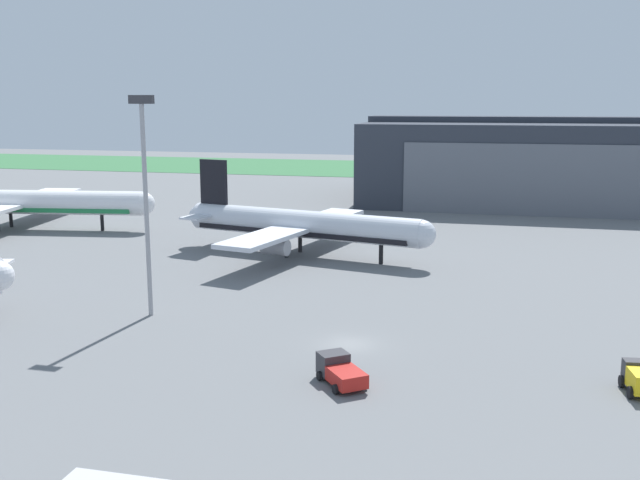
% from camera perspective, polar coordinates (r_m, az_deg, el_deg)
% --- Properties ---
extents(ground_plane, '(440.00, 440.00, 0.00)m').
position_cam_1_polar(ground_plane, '(62.45, 2.31, -8.23)').
color(ground_plane, slate).
extents(grass_field_strip, '(440.00, 56.00, 0.08)m').
position_cam_1_polar(grass_field_strip, '(223.04, 10.75, 5.44)').
color(grass_field_strip, '#366E41').
rests_on(grass_field_strip, ground_plane).
extents(maintenance_hangar, '(79.71, 39.73, 17.46)m').
position_cam_1_polar(maintenance_hangar, '(155.61, 18.77, 5.82)').
color(maintenance_hangar, '#2D333D').
rests_on(maintenance_hangar, ground_plane).
extents(airliner_far_right, '(46.20, 41.08, 13.00)m').
position_cam_1_polar(airliner_far_right, '(126.91, -23.11, 2.72)').
color(airliner_far_right, white).
rests_on(airliner_far_right, ground_plane).
extents(airliner_far_left, '(35.91, 33.03, 12.44)m').
position_cam_1_polar(airliner_far_left, '(96.59, -1.42, 1.18)').
color(airliner_far_left, silver).
rests_on(airliner_far_left, ground_plane).
extents(stair_truck, '(4.51, 4.96, 1.98)m').
position_cam_1_polar(stair_truck, '(53.89, 1.60, -10.28)').
color(stair_truck, '#2D2D33').
rests_on(stair_truck, ground_plane).
extents(apron_light_mast, '(2.40, 0.50, 21.03)m').
position_cam_1_polar(apron_light_mast, '(70.04, -13.62, 3.81)').
color(apron_light_mast, '#99999E').
rests_on(apron_light_mast, ground_plane).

